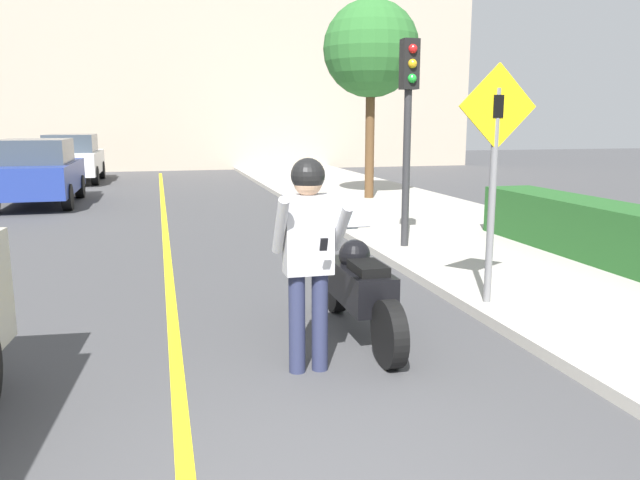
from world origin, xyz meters
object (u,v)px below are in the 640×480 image
parked_car_blue (38,172)px  traffic_light (408,103)px  motorcycle (359,287)px  street_tree (371,50)px  parked_car_white (73,158)px  person_biker (308,242)px  crossing_sign (494,162)px

parked_car_blue → traffic_light: bearing=-49.3°
motorcycle → street_tree: size_ratio=0.46×
motorcycle → street_tree: street_tree is taller
parked_car_blue → parked_car_white: same height
traffic_light → person_biker: bearing=-121.3°
crossing_sign → street_tree: size_ratio=0.52×
crossing_sign → street_tree: 10.07m
motorcycle → parked_car_blue: (-4.86, 11.56, 0.36)m
person_biker → traffic_light: (2.67, 4.39, 1.26)m
street_tree → parked_car_blue: (-8.41, 1.54, -3.07)m
person_biker → crossing_sign: 2.67m
motorcycle → street_tree: bearing=70.5°
crossing_sign → traffic_light: size_ratio=0.80×
person_biker → traffic_light: bearing=58.7°
person_biker → parked_car_white: (-4.08, 18.57, -0.28)m
crossing_sign → parked_car_white: 18.59m
person_biker → crossing_sign: size_ratio=0.70×
crossing_sign → street_tree: street_tree is taller
traffic_light → crossing_sign: bearing=-95.7°
crossing_sign → parked_car_blue: bearing=120.2°
street_tree → parked_car_blue: bearing=169.6°
parked_car_blue → person_biker: bearing=-71.3°
person_biker → street_tree: bearing=68.5°
motorcycle → traffic_light: 4.54m
person_biker → traffic_light: 5.29m
parked_car_white → parked_car_blue: bearing=-90.8°
parked_car_blue → street_tree: bearing=-10.4°
motorcycle → parked_car_blue: parked_car_blue is taller
motorcycle → person_biker: 1.22m
traffic_light → parked_car_white: traffic_light is taller
traffic_light → parked_car_blue: traffic_light is taller
parked_car_white → crossing_sign: bearing=-69.7°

